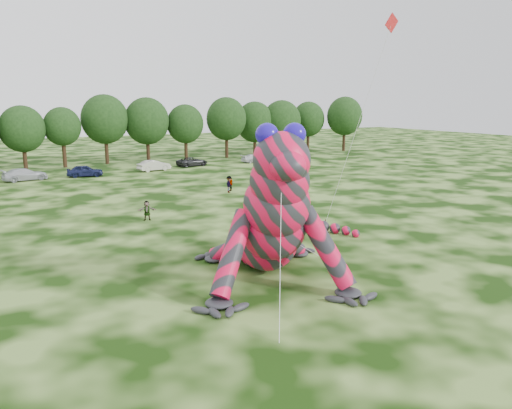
{
  "coord_description": "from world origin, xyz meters",
  "views": [
    {
      "loc": [
        -9.8,
        -19.39,
        9.61
      ],
      "look_at": [
        3.22,
        3.97,
        4.0
      ],
      "focal_mm": 35.0,
      "sensor_mm": 36.0,
      "label": 1
    }
  ],
  "objects_px": {
    "tree_8": "(23,138)",
    "inflatable_gecko": "(262,195)",
    "tree_11": "(147,130)",
    "tree_14": "(255,128)",
    "spectator_5": "(147,211)",
    "tree_10": "(105,129)",
    "tree_15": "(282,127)",
    "car_3": "(25,174)",
    "tree_13": "(226,128)",
    "car_6": "(192,162)",
    "spectator_2": "(229,184)",
    "car_7": "(255,158)",
    "car_4": "(85,171)",
    "tree_17": "(344,124)",
    "tree_12": "(186,132)",
    "spectator_3": "(231,184)",
    "flying_kite": "(386,39)",
    "car_5": "(154,166)",
    "tree_16": "(308,127)",
    "tree_9": "(63,137)"
  },
  "relations": [
    {
      "from": "tree_11",
      "to": "car_7",
      "type": "height_order",
      "value": "tree_11"
    },
    {
      "from": "tree_11",
      "to": "tree_14",
      "type": "relative_size",
      "value": 1.07
    },
    {
      "from": "tree_12",
      "to": "spectator_3",
      "type": "xyz_separation_m",
      "value": [
        -6.4,
        -29.48,
        -3.71
      ]
    },
    {
      "from": "inflatable_gecko",
      "to": "car_6",
      "type": "height_order",
      "value": "inflatable_gecko"
    },
    {
      "from": "inflatable_gecko",
      "to": "tree_11",
      "type": "bearing_deg",
      "value": 97.37
    },
    {
      "from": "tree_11",
      "to": "tree_17",
      "type": "bearing_deg",
      "value": -2.3
    },
    {
      "from": "inflatable_gecko",
      "to": "spectator_2",
      "type": "xyz_separation_m",
      "value": [
        8.84,
        22.48,
        -3.4
      ]
    },
    {
      "from": "tree_9",
      "to": "car_6",
      "type": "bearing_deg",
      "value": -24.79
    },
    {
      "from": "tree_11",
      "to": "spectator_3",
      "type": "xyz_separation_m",
      "value": [
        -0.17,
        -29.94,
        -4.26
      ]
    },
    {
      "from": "tree_11",
      "to": "car_7",
      "type": "relative_size",
      "value": 2.31
    },
    {
      "from": "spectator_2",
      "to": "tree_11",
      "type": "bearing_deg",
      "value": 41.54
    },
    {
      "from": "tree_11",
      "to": "car_5",
      "type": "bearing_deg",
      "value": -103.29
    },
    {
      "from": "tree_14",
      "to": "car_4",
      "type": "height_order",
      "value": "tree_14"
    },
    {
      "from": "tree_10",
      "to": "flying_kite",
      "type": "bearing_deg",
      "value": -81.05
    },
    {
      "from": "car_3",
      "to": "tree_13",
      "type": "bearing_deg",
      "value": -82.64
    },
    {
      "from": "flying_kite",
      "to": "car_5",
      "type": "bearing_deg",
      "value": 96.03
    },
    {
      "from": "tree_15",
      "to": "spectator_2",
      "type": "relative_size",
      "value": 5.42
    },
    {
      "from": "car_5",
      "to": "spectator_2",
      "type": "bearing_deg",
      "value": 174.48
    },
    {
      "from": "tree_9",
      "to": "tree_17",
      "type": "height_order",
      "value": "tree_17"
    },
    {
      "from": "spectator_2",
      "to": "car_6",
      "type": "bearing_deg",
      "value": 30.81
    },
    {
      "from": "car_3",
      "to": "car_4",
      "type": "height_order",
      "value": "car_4"
    },
    {
      "from": "tree_15",
      "to": "car_3",
      "type": "height_order",
      "value": "tree_15"
    },
    {
      "from": "car_7",
      "to": "car_4",
      "type": "bearing_deg",
      "value": 95.19
    },
    {
      "from": "tree_8",
      "to": "inflatable_gecko",
      "type": "bearing_deg",
      "value": -80.81
    },
    {
      "from": "inflatable_gecko",
      "to": "tree_16",
      "type": "xyz_separation_m",
      "value": [
        41.25,
        54.4,
        0.4
      ]
    },
    {
      "from": "tree_10",
      "to": "tree_17",
      "type": "distance_m",
      "value": 44.59
    },
    {
      "from": "tree_8",
      "to": "tree_12",
      "type": "xyz_separation_m",
      "value": [
        24.23,
        0.75,
        0.01
      ]
    },
    {
      "from": "tree_9",
      "to": "car_5",
      "type": "bearing_deg",
      "value": -44.47
    },
    {
      "from": "tree_10",
      "to": "car_4",
      "type": "distance_m",
      "value": 14.05
    },
    {
      "from": "tree_11",
      "to": "spectator_5",
      "type": "xyz_separation_m",
      "value": [
        -12.07,
        -38.66,
        -4.23
      ]
    },
    {
      "from": "tree_14",
      "to": "car_5",
      "type": "relative_size",
      "value": 2.07
    },
    {
      "from": "flying_kite",
      "to": "spectator_2",
      "type": "distance_m",
      "value": 23.81
    },
    {
      "from": "inflatable_gecko",
      "to": "flying_kite",
      "type": "height_order",
      "value": "flying_kite"
    },
    {
      "from": "car_3",
      "to": "car_6",
      "type": "bearing_deg",
      "value": -93.32
    },
    {
      "from": "inflatable_gecko",
      "to": "spectator_2",
      "type": "bearing_deg",
      "value": 86.11
    },
    {
      "from": "tree_15",
      "to": "spectator_5",
      "type": "relative_size",
      "value": 5.99
    },
    {
      "from": "tree_11",
      "to": "car_5",
      "type": "distance_m",
      "value": 11.92
    },
    {
      "from": "tree_9",
      "to": "tree_14",
      "type": "height_order",
      "value": "tree_14"
    },
    {
      "from": "tree_16",
      "to": "car_6",
      "type": "height_order",
      "value": "tree_16"
    },
    {
      "from": "tree_9",
      "to": "tree_11",
      "type": "bearing_deg",
      "value": 3.82
    },
    {
      "from": "tree_10",
      "to": "tree_11",
      "type": "relative_size",
      "value": 1.04
    },
    {
      "from": "tree_14",
      "to": "inflatable_gecko",
      "type": "bearing_deg",
      "value": -118.57
    },
    {
      "from": "car_3",
      "to": "car_7",
      "type": "distance_m",
      "value": 33.35
    },
    {
      "from": "tree_11",
      "to": "tree_17",
      "type": "height_order",
      "value": "tree_17"
    },
    {
      "from": "spectator_2",
      "to": "spectator_5",
      "type": "height_order",
      "value": "spectator_2"
    },
    {
      "from": "flying_kite",
      "to": "car_6",
      "type": "height_order",
      "value": "flying_kite"
    },
    {
      "from": "tree_10",
      "to": "car_3",
      "type": "xyz_separation_m",
      "value": [
        -12.55,
        -11.85,
        -4.5
      ]
    },
    {
      "from": "tree_8",
      "to": "tree_15",
      "type": "xyz_separation_m",
      "value": [
        42.69,
        0.79,
        0.35
      ]
    },
    {
      "from": "flying_kite",
      "to": "tree_8",
      "type": "xyz_separation_m",
      "value": [
        -19.65,
        49.46,
        -9.23
      ]
    },
    {
      "from": "tree_10",
      "to": "tree_15",
      "type": "relative_size",
      "value": 1.09
    }
  ]
}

